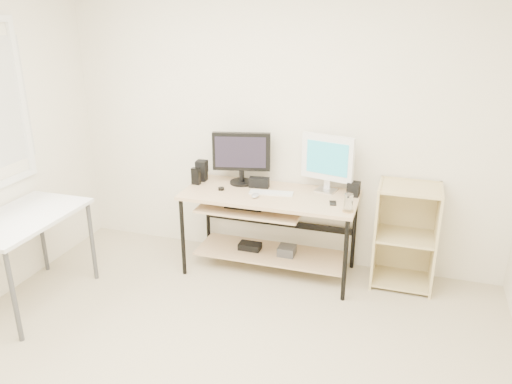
{
  "coord_description": "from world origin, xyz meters",
  "views": [
    {
      "loc": [
        1.1,
        -2.21,
        2.26
      ],
      "look_at": [
        -0.01,
        1.3,
        0.89
      ],
      "focal_mm": 35.0,
      "sensor_mm": 36.0,
      "label": 1
    }
  ],
  "objects": [
    {
      "name": "room",
      "position": [
        -0.14,
        0.04,
        1.32
      ],
      "size": [
        4.01,
        4.01,
        2.62
      ],
      "color": "#BFB293",
      "rests_on": "ground"
    },
    {
      "name": "desk",
      "position": [
        -0.03,
        1.66,
        0.54
      ],
      "size": [
        1.5,
        0.65,
        0.75
      ],
      "color": "#D0B084",
      "rests_on": "ground"
    },
    {
      "name": "side_table",
      "position": [
        -1.68,
        0.6,
        0.67
      ],
      "size": [
        0.6,
        1.0,
        0.75
      ],
      "color": "white",
      "rests_on": "ground"
    },
    {
      "name": "shelf_unit",
      "position": [
        1.15,
        1.82,
        0.45
      ],
      "size": [
        0.5,
        0.4,
        0.9
      ],
      "color": "#D5C285",
      "rests_on": "ground"
    },
    {
      "name": "black_monitor",
      "position": [
        -0.32,
        1.83,
        1.02
      ],
      "size": [
        0.51,
        0.21,
        0.47
      ],
      "rotation": [
        0.0,
        0.0,
        0.23
      ],
      "color": "black",
      "rests_on": "desk"
    },
    {
      "name": "white_imac",
      "position": [
        0.45,
        1.86,
        1.04
      ],
      "size": [
        0.46,
        0.16,
        0.5
      ],
      "rotation": [
        0.0,
        0.0,
        -0.24
      ],
      "color": "silver",
      "rests_on": "desk"
    },
    {
      "name": "keyboard",
      "position": [
        0.01,
        1.66,
        0.76
      ],
      "size": [
        0.39,
        0.15,
        0.01
      ],
      "primitive_type": "cube",
      "rotation": [
        0.0,
        0.0,
        0.13
      ],
      "color": "white",
      "rests_on": "desk"
    },
    {
      "name": "mouse",
      "position": [
        -0.09,
        1.53,
        0.77
      ],
      "size": [
        0.06,
        0.1,
        0.03
      ],
      "primitive_type": "ellipsoid",
      "rotation": [
        0.0,
        0.0,
        -0.01
      ],
      "color": "#B0B0B5",
      "rests_on": "desk"
    },
    {
      "name": "center_speaker",
      "position": [
        -0.14,
        1.78,
        0.79
      ],
      "size": [
        0.18,
        0.09,
        0.09
      ],
      "primitive_type": "cube",
      "rotation": [
        0.0,
        0.0,
        0.09
      ],
      "color": "black",
      "rests_on": "desk"
    },
    {
      "name": "speaker_left",
      "position": [
        -0.69,
        1.8,
        0.85
      ],
      "size": [
        0.1,
        0.1,
        0.19
      ],
      "rotation": [
        0.0,
        0.0,
        0.04
      ],
      "color": "black",
      "rests_on": "desk"
    },
    {
      "name": "speaker_right",
      "position": [
        0.69,
        1.82,
        0.81
      ],
      "size": [
        0.11,
        0.11,
        0.12
      ],
      "primitive_type": "cube",
      "rotation": [
        0.0,
        0.0,
        -0.08
      ],
      "color": "black",
      "rests_on": "desk"
    },
    {
      "name": "audio_controller",
      "position": [
        -0.7,
        1.68,
        0.83
      ],
      "size": [
        0.08,
        0.05,
        0.15
      ],
      "primitive_type": "cube",
      "rotation": [
        0.0,
        0.0,
        -0.06
      ],
      "color": "black",
      "rests_on": "desk"
    },
    {
      "name": "volume_puck",
      "position": [
        -0.43,
        1.61,
        0.76
      ],
      "size": [
        0.07,
        0.07,
        0.02
      ],
      "primitive_type": "cylinder",
      "rotation": [
        0.0,
        0.0,
        -0.25
      ],
      "color": "black",
      "rests_on": "desk"
    },
    {
      "name": "smartphone",
      "position": [
        0.56,
        1.59,
        0.75
      ],
      "size": [
        0.07,
        0.11,
        0.01
      ],
      "primitive_type": "cube",
      "rotation": [
        0.0,
        0.0,
        0.2
      ],
      "color": "black",
      "rests_on": "desk"
    },
    {
      "name": "coaster",
      "position": [
        0.7,
        1.45,
        0.75
      ],
      "size": [
        0.1,
        0.1,
        0.01
      ],
      "primitive_type": "cylinder",
      "rotation": [
        0.0,
        0.0,
        -0.19
      ],
      "color": "#AD814E",
      "rests_on": "desk"
    },
    {
      "name": "drinking_glass",
      "position": [
        0.7,
        1.45,
        0.83
      ],
      "size": [
        0.08,
        0.08,
        0.14
      ],
      "primitive_type": "cylinder",
      "rotation": [
        0.0,
        0.0,
        -0.19
      ],
      "color": "white",
      "rests_on": "coaster"
    }
  ]
}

